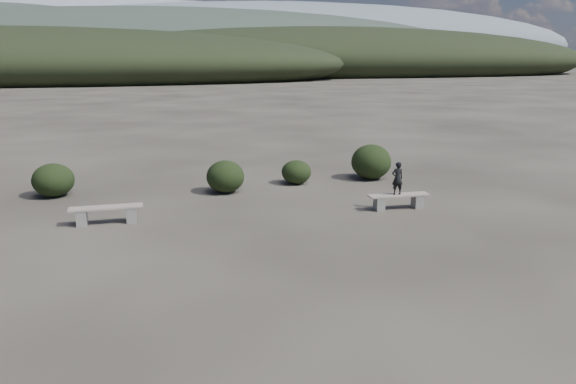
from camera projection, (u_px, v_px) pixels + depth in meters
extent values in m
plane|color=#2E2A24|center=(354.00, 293.00, 10.33)|extent=(1200.00, 1200.00, 0.00)
cube|color=slate|center=(82.00, 218.00, 14.35)|extent=(0.27, 0.37, 0.41)
cube|color=slate|center=(131.00, 214.00, 14.65)|extent=(0.27, 0.37, 0.41)
cube|color=gray|center=(106.00, 207.00, 14.45)|extent=(1.86, 0.44, 0.05)
cube|color=slate|center=(379.00, 204.00, 15.75)|extent=(0.24, 0.34, 0.39)
cube|color=slate|center=(417.00, 201.00, 16.00)|extent=(0.24, 0.34, 0.39)
cube|color=gray|center=(399.00, 195.00, 15.82)|extent=(1.74, 0.36, 0.05)
imported|color=black|center=(397.00, 178.00, 15.69)|extent=(0.35, 0.24, 0.93)
ellipsoid|color=black|center=(53.00, 180.00, 17.25)|extent=(1.26, 1.26, 1.03)
ellipsoid|color=black|center=(225.00, 177.00, 17.75)|extent=(1.20, 1.20, 1.03)
ellipsoid|color=black|center=(296.00, 172.00, 18.98)|extent=(1.01, 1.01, 0.81)
ellipsoid|color=black|center=(371.00, 162.00, 19.68)|extent=(1.40, 1.40, 1.22)
ellipsoid|color=black|center=(16.00, 65.00, 89.41)|extent=(110.00, 40.00, 12.00)
ellipsoid|color=black|center=(337.00, 60.00, 121.34)|extent=(120.00, 44.00, 14.00)
ellipsoid|color=#2B352B|center=(167.00, 51.00, 160.48)|extent=(190.00, 64.00, 24.00)
ellipsoid|color=slate|center=(292.00, 44.00, 307.20)|extent=(340.00, 110.00, 44.00)
ellipsoid|color=#9097A2|center=(114.00, 42.00, 379.35)|extent=(460.00, 140.00, 56.00)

